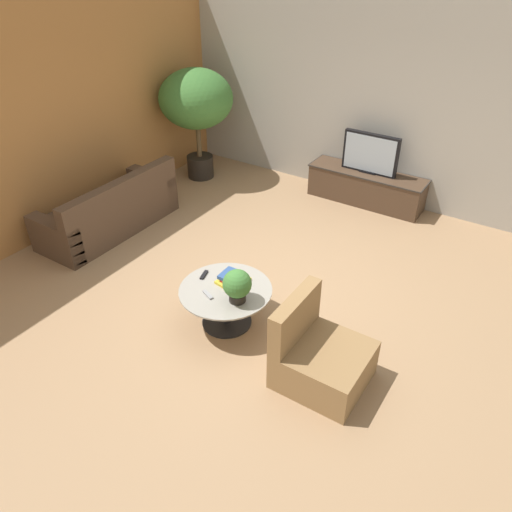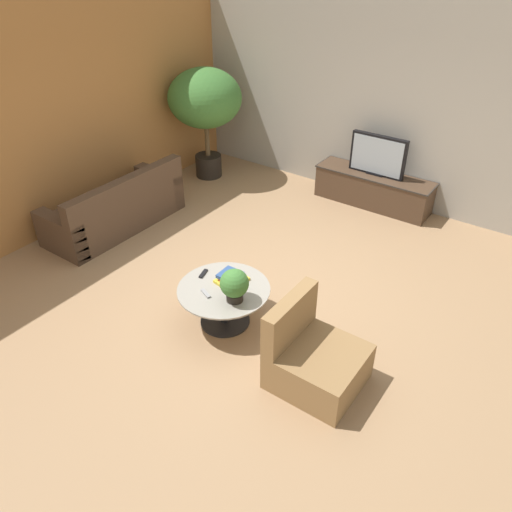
# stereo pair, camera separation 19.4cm
# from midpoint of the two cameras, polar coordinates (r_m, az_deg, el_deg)

# --- Properties ---
(ground_plane) EXTENTS (24.00, 24.00, 0.00)m
(ground_plane) POSITION_cam_midpoint_polar(r_m,az_deg,el_deg) (5.94, 0.90, -4.47)
(ground_plane) COLOR #9E7A56
(back_wall_stone) EXTENTS (7.40, 0.12, 3.00)m
(back_wall_stone) POSITION_cam_midpoint_polar(r_m,az_deg,el_deg) (7.90, 15.21, 16.60)
(back_wall_stone) COLOR #A39E93
(back_wall_stone) RESTS_ON ground
(side_wall_left) EXTENTS (0.12, 7.40, 3.00)m
(side_wall_left) POSITION_cam_midpoint_polar(r_m,az_deg,el_deg) (7.48, -19.76, 14.91)
(side_wall_left) COLOR #B2753D
(side_wall_left) RESTS_ON ground
(media_console) EXTENTS (1.82, 0.50, 0.51)m
(media_console) POSITION_cam_midpoint_polar(r_m,az_deg,el_deg) (8.01, 13.92, 7.47)
(media_console) COLOR #473323
(media_console) RESTS_ON ground
(television) EXTENTS (0.85, 0.13, 0.61)m
(television) POSITION_cam_midpoint_polar(r_m,az_deg,el_deg) (7.79, 14.46, 11.05)
(television) COLOR black
(television) RESTS_ON media_console
(coffee_table) EXTENTS (0.99, 0.99, 0.46)m
(coffee_table) POSITION_cam_midpoint_polar(r_m,az_deg,el_deg) (5.38, -2.65, -4.89)
(coffee_table) COLOR black
(coffee_table) RESTS_ON ground
(couch_by_wall) EXTENTS (0.84, 2.02, 0.84)m
(couch_by_wall) POSITION_cam_midpoint_polar(r_m,az_deg,el_deg) (7.39, -14.94, 5.19)
(couch_by_wall) COLOR #4C3828
(couch_by_wall) RESTS_ON ground
(armchair_wicker) EXTENTS (0.80, 0.76, 0.86)m
(armchair_wicker) POSITION_cam_midpoint_polar(r_m,az_deg,el_deg) (4.82, 7.74, -11.56)
(armchair_wicker) COLOR olive
(armchair_wicker) RESTS_ON ground
(potted_palm_tall) EXTENTS (1.19, 1.19, 1.82)m
(potted_palm_tall) POSITION_cam_midpoint_polar(r_m,az_deg,el_deg) (8.45, -5.16, 17.14)
(potted_palm_tall) COLOR black
(potted_palm_tall) RESTS_ON ground
(potted_plant_tabletop) EXTENTS (0.30, 0.30, 0.36)m
(potted_plant_tabletop) POSITION_cam_midpoint_polar(r_m,az_deg,el_deg) (5.01, -1.38, -3.29)
(potted_plant_tabletop) COLOR black
(potted_plant_tabletop) RESTS_ON coffee_table
(book_stack) EXTENTS (0.30, 0.36, 0.10)m
(book_stack) POSITION_cam_midpoint_polar(r_m,az_deg,el_deg) (5.36, -1.85, -2.54)
(book_stack) COLOR gold
(book_stack) RESTS_ON coffee_table
(remote_black) EXTENTS (0.08, 0.16, 0.02)m
(remote_black) POSITION_cam_midpoint_polar(r_m,az_deg,el_deg) (5.51, -5.05, -2.02)
(remote_black) COLOR black
(remote_black) RESTS_ON coffee_table
(remote_silver) EXTENTS (0.16, 0.10, 0.02)m
(remote_silver) POSITION_cam_midpoint_polar(r_m,az_deg,el_deg) (5.22, -4.71, -4.29)
(remote_silver) COLOR gray
(remote_silver) RESTS_ON coffee_table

